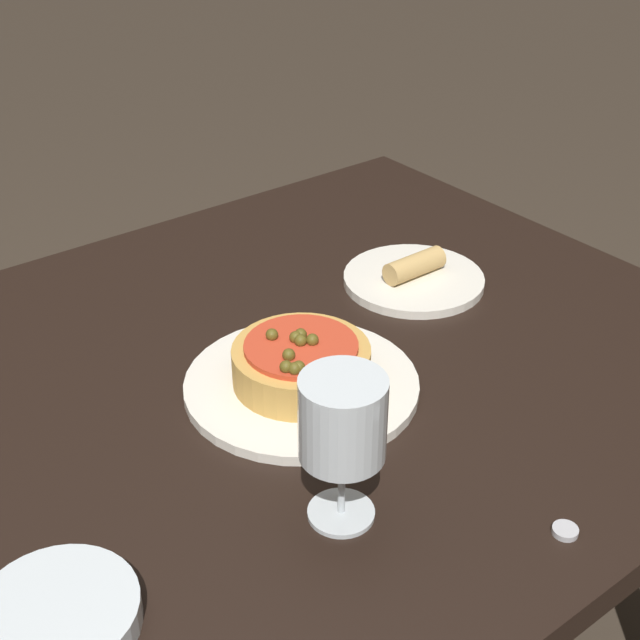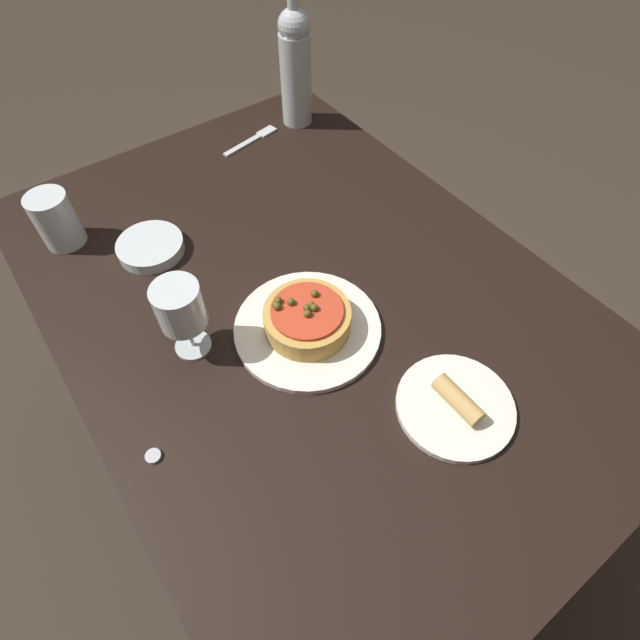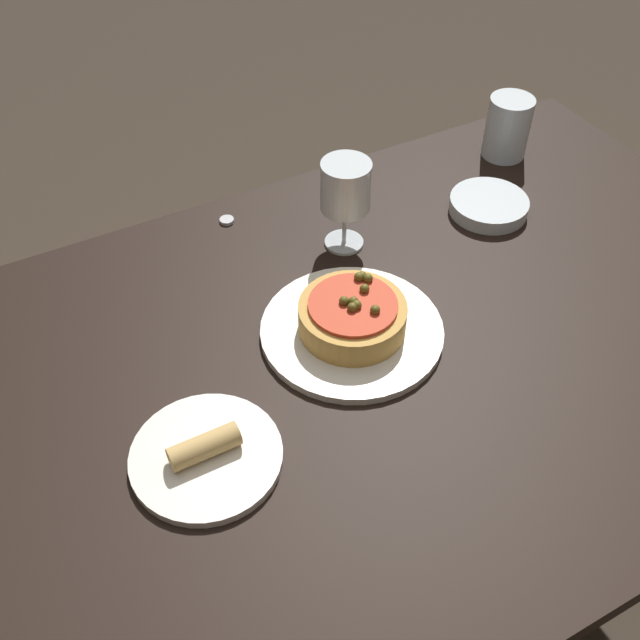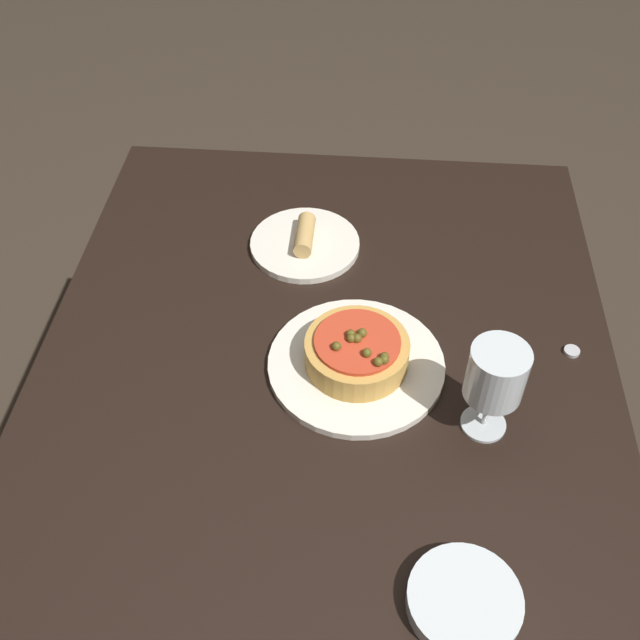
# 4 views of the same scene
# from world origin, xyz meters

# --- Properties ---
(ground_plane) EXTENTS (14.00, 14.00, 0.00)m
(ground_plane) POSITION_xyz_m (0.00, 0.00, 0.00)
(ground_plane) COLOR #382D23
(dining_table) EXTENTS (1.25, 0.87, 0.71)m
(dining_table) POSITION_xyz_m (0.00, 0.00, 0.62)
(dining_table) COLOR black
(dining_table) RESTS_ON ground_plane
(dinner_plate) EXTENTS (0.26, 0.26, 0.01)m
(dinner_plate) POSITION_xyz_m (-0.08, 0.05, 0.72)
(dinner_plate) COLOR white
(dinner_plate) RESTS_ON dining_table
(pizza) EXTENTS (0.15, 0.15, 0.06)m
(pizza) POSITION_xyz_m (-0.08, 0.05, 0.75)
(pizza) COLOR gold
(pizza) RESTS_ON dinner_plate
(wine_glass) EXTENTS (0.08, 0.08, 0.15)m
(wine_glass) POSITION_xyz_m (0.01, 0.23, 0.82)
(wine_glass) COLOR silver
(wine_glass) RESTS_ON dining_table
(water_cup) EXTENTS (0.08, 0.08, 0.11)m
(water_cup) POSITION_xyz_m (0.40, 0.32, 0.77)
(water_cup) COLOR silver
(water_cup) RESTS_ON dining_table
(side_bowl) EXTENTS (0.13, 0.13, 0.02)m
(side_bowl) POSITION_xyz_m (0.27, 0.19, 0.72)
(side_bowl) COLOR silver
(side_bowl) RESTS_ON dining_table
(side_plate) EXTENTS (0.19, 0.19, 0.04)m
(side_plate) POSITION_xyz_m (-0.34, -0.06, 0.72)
(side_plate) COLOR white
(side_plate) RESTS_ON dining_table
(bottle_cap) EXTENTS (0.02, 0.02, 0.01)m
(bottle_cap) POSITION_xyz_m (-0.13, 0.37, 0.71)
(bottle_cap) COLOR #B7B7BC
(bottle_cap) RESTS_ON dining_table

